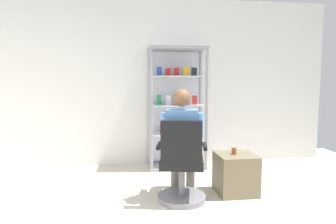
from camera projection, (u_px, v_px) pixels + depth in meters
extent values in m
cube|color=silver|center=(150.00, 83.00, 4.83)|extent=(6.00, 0.10, 2.70)
cylinder|color=gray|center=(151.00, 110.00, 4.37)|extent=(0.05, 0.05, 1.90)
cylinder|color=gray|center=(207.00, 109.00, 4.48)|extent=(0.05, 0.05, 1.90)
cylinder|color=gray|center=(149.00, 108.00, 4.77)|extent=(0.05, 0.05, 1.90)
cylinder|color=gray|center=(200.00, 107.00, 4.88)|extent=(0.05, 0.05, 1.90)
cube|color=gray|center=(177.00, 48.00, 4.53)|extent=(0.90, 0.45, 0.04)
cube|color=gray|center=(177.00, 166.00, 4.72)|extent=(0.90, 0.45, 0.04)
cube|color=silver|center=(175.00, 107.00, 4.84)|extent=(0.84, 0.02, 1.80)
cube|color=silver|center=(177.00, 133.00, 4.67)|extent=(0.82, 0.39, 0.02)
cube|color=red|center=(163.00, 129.00, 4.61)|extent=(0.09, 0.04, 0.14)
cube|color=#268C4C|center=(177.00, 128.00, 4.65)|extent=(0.09, 0.04, 0.15)
cube|color=purple|center=(191.00, 128.00, 4.67)|extent=(0.08, 0.03, 0.16)
cube|color=silver|center=(177.00, 105.00, 4.62)|extent=(0.82, 0.39, 0.02)
cube|color=#268C4C|center=(159.00, 100.00, 4.61)|extent=(0.07, 0.05, 0.16)
cube|color=silver|center=(168.00, 100.00, 4.60)|extent=(0.08, 0.05, 0.15)
cube|color=red|center=(177.00, 100.00, 4.62)|extent=(0.09, 0.04, 0.16)
cube|color=purple|center=(187.00, 100.00, 4.61)|extent=(0.08, 0.04, 0.15)
cube|color=red|center=(195.00, 100.00, 4.65)|extent=(0.08, 0.04, 0.14)
cube|color=silver|center=(177.00, 76.00, 4.57)|extent=(0.82, 0.39, 0.02)
cube|color=#264CB2|center=(159.00, 71.00, 4.54)|extent=(0.08, 0.04, 0.14)
cube|color=red|center=(168.00, 72.00, 4.57)|extent=(0.09, 0.05, 0.12)
cube|color=red|center=(177.00, 72.00, 4.59)|extent=(0.08, 0.05, 0.13)
cube|color=gold|center=(186.00, 71.00, 4.54)|extent=(0.09, 0.04, 0.14)
cube|color=black|center=(194.00, 72.00, 4.65)|extent=(0.08, 0.05, 0.13)
cylinder|color=slate|center=(182.00, 197.00, 3.41)|extent=(0.56, 0.56, 0.06)
cylinder|color=slate|center=(182.00, 180.00, 3.39)|extent=(0.07, 0.07, 0.41)
cube|color=black|center=(182.00, 161.00, 3.36)|extent=(0.57, 0.57, 0.10)
cube|color=black|center=(181.00, 141.00, 3.13)|extent=(0.45, 0.17, 0.45)
cube|color=black|center=(205.00, 146.00, 3.32)|extent=(0.10, 0.30, 0.04)
cube|color=black|center=(159.00, 146.00, 3.36)|extent=(0.10, 0.30, 0.04)
cylinder|color=slate|center=(191.00, 149.00, 3.54)|extent=(0.22, 0.42, 0.14)
cylinder|color=slate|center=(191.00, 167.00, 3.77)|extent=(0.11, 0.11, 0.56)
cylinder|color=slate|center=(174.00, 149.00, 3.56)|extent=(0.22, 0.42, 0.14)
cylinder|color=slate|center=(175.00, 166.00, 3.79)|extent=(0.11, 0.11, 0.56)
cube|color=#598CCC|center=(182.00, 131.00, 3.33)|extent=(0.40, 0.29, 0.50)
sphere|color=brown|center=(182.00, 98.00, 3.29)|extent=(0.20, 0.20, 0.20)
cylinder|color=#598CCC|center=(200.00, 125.00, 3.30)|extent=(0.09, 0.09, 0.28)
cylinder|color=brown|center=(199.00, 141.00, 3.50)|extent=(0.14, 0.31, 0.08)
cylinder|color=#598CCC|center=(164.00, 125.00, 3.33)|extent=(0.09, 0.09, 0.28)
cylinder|color=brown|center=(166.00, 141.00, 3.54)|extent=(0.14, 0.31, 0.08)
cube|color=#72664C|center=(235.00, 174.00, 3.61)|extent=(0.46, 0.46, 0.49)
cylinder|color=brown|center=(234.00, 151.00, 3.58)|extent=(0.06, 0.06, 0.08)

